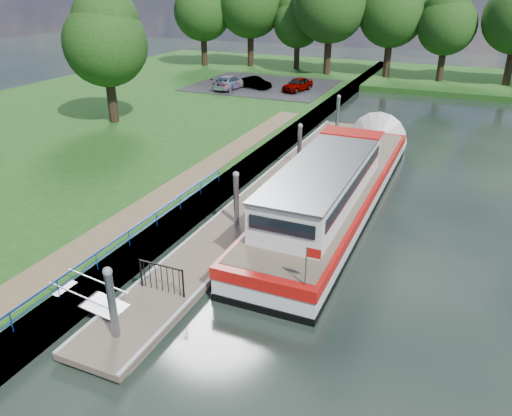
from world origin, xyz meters
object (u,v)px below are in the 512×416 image
at_px(car_a, 297,84).
at_px(car_b, 255,83).
at_px(barge, 338,185).
at_px(pontoon, 272,192).
at_px(car_c, 230,82).

height_order(car_a, car_b, car_a).
distance_m(barge, car_a, 25.36).
xyz_separation_m(pontoon, car_b, (-11.06, 23.07, 1.21)).
height_order(car_a, car_c, car_c).
bearing_deg(car_b, car_c, 136.92).
bearing_deg(car_c, car_a, -160.86).
bearing_deg(car_c, car_b, -145.09).
distance_m(pontoon, car_a, 24.47).
relative_size(pontoon, car_a, 7.89).
xyz_separation_m(pontoon, car_a, (-6.72, 23.49, 1.30)).
distance_m(car_a, car_b, 4.36).
bearing_deg(car_a, car_c, -150.12).
height_order(pontoon, car_b, car_b).
distance_m(barge, car_b, 27.06).
bearing_deg(car_a, pontoon, -58.92).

